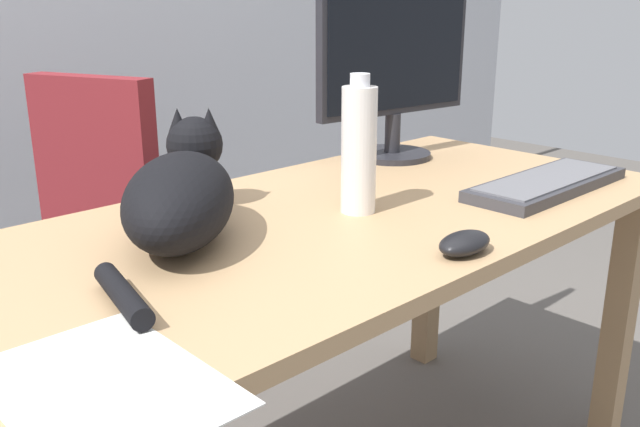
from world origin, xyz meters
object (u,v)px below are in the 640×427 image
(keyboard, at_px, (547,184))
(computer_mouse, at_px, (465,243))
(cat, at_px, (181,193))
(water_bottle, at_px, (359,149))
(office_chair, at_px, (139,258))
(monitor, at_px, (395,69))

(keyboard, bearing_deg, computer_mouse, -167.11)
(cat, height_order, computer_mouse, cat)
(water_bottle, bearing_deg, office_chair, 94.02)
(monitor, distance_m, keyboard, 0.48)
(office_chair, xyz_separation_m, cat, (-0.28, -0.69, 0.39))
(cat, relative_size, computer_mouse, 4.32)
(monitor, bearing_deg, office_chair, 131.23)
(office_chair, height_order, computer_mouse, office_chair)
(office_chair, relative_size, cat, 1.93)
(cat, bearing_deg, office_chair, 68.08)
(cat, xyz_separation_m, water_bottle, (0.33, -0.10, 0.04))
(keyboard, distance_m, cat, 0.80)
(monitor, relative_size, water_bottle, 1.80)
(keyboard, distance_m, water_bottle, 0.46)
(monitor, distance_m, water_bottle, 0.49)
(monitor, xyz_separation_m, water_bottle, (-0.41, -0.26, -0.10))
(office_chair, xyz_separation_m, keyboard, (0.47, -0.96, 0.32))
(office_chair, distance_m, keyboard, 1.12)
(keyboard, height_order, cat, cat)
(cat, bearing_deg, monitor, 12.05)
(keyboard, bearing_deg, monitor, 90.79)
(office_chair, relative_size, computer_mouse, 8.36)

